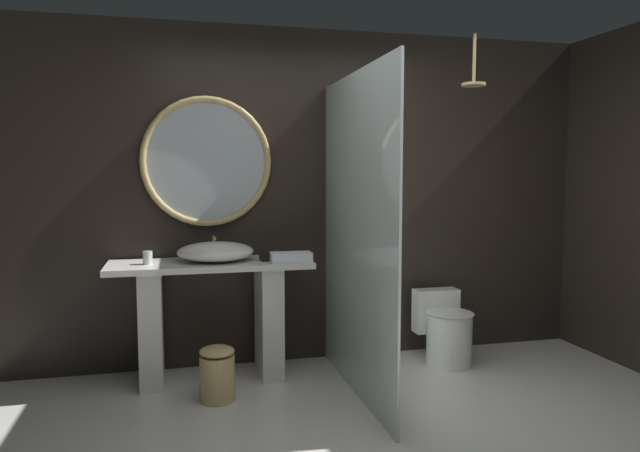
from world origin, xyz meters
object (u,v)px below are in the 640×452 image
at_px(tissue_box, 269,256).
at_px(folded_hand_towel, 291,257).
at_px(round_wall_mirror, 207,162).
at_px(tumbler_cup, 148,258).
at_px(rain_shower_head, 474,78).
at_px(toilet, 446,331).
at_px(waste_bin, 217,373).
at_px(vessel_sink, 216,252).

distance_m(tissue_box, folded_hand_towel, 0.18).
bearing_deg(round_wall_mirror, tumbler_cup, -147.37).
bearing_deg(folded_hand_towel, rain_shower_head, -4.04).
bearing_deg(toilet, folded_hand_towel, -176.38).
relative_size(round_wall_mirror, toilet, 1.76).
relative_size(round_wall_mirror, waste_bin, 2.64).
height_order(tumbler_cup, round_wall_mirror, round_wall_mirror).
height_order(round_wall_mirror, folded_hand_towel, round_wall_mirror).
relative_size(round_wall_mirror, folded_hand_towel, 3.34).
bearing_deg(toilet, rain_shower_head, -60.50).
distance_m(tumbler_cup, round_wall_mirror, 0.84).
height_order(vessel_sink, tissue_box, vessel_sink).
height_order(vessel_sink, toilet, vessel_sink).
relative_size(tumbler_cup, tissue_box, 0.69).
bearing_deg(tumbler_cup, folded_hand_towel, -7.92).
height_order(vessel_sink, rain_shower_head, rain_shower_head).
height_order(vessel_sink, waste_bin, vessel_sink).
bearing_deg(tissue_box, waste_bin, -135.93).
bearing_deg(round_wall_mirror, vessel_sink, -81.75).
bearing_deg(folded_hand_towel, vessel_sink, 163.35).
relative_size(tumbler_cup, folded_hand_towel, 0.32).
xyz_separation_m(tissue_box, folded_hand_towel, (0.14, -0.12, 0.00)).
bearing_deg(vessel_sink, toilet, -2.46).
bearing_deg(folded_hand_towel, tumbler_cup, 172.08).
xyz_separation_m(tissue_box, rain_shower_head, (1.48, -0.22, 1.29)).
bearing_deg(rain_shower_head, vessel_sink, 172.36).
distance_m(tumbler_cup, rain_shower_head, 2.67).
bearing_deg(waste_bin, folded_hand_towel, 26.63).
distance_m(tissue_box, waste_bin, 0.91).
relative_size(vessel_sink, tissue_box, 4.05).
relative_size(round_wall_mirror, rain_shower_head, 2.58).
relative_size(tumbler_cup, waste_bin, 0.25).
bearing_deg(round_wall_mirror, folded_hand_towel, -36.57).
bearing_deg(tissue_box, tumbler_cup, 179.17).
bearing_deg(vessel_sink, tissue_box, -4.51).
bearing_deg(round_wall_mirror, toilet, -10.46).
distance_m(round_wall_mirror, waste_bin, 1.55).
relative_size(rain_shower_head, toilet, 0.68).
distance_m(round_wall_mirror, folded_hand_towel, 0.97).
height_order(toilet, waste_bin, toilet).
bearing_deg(tumbler_cup, tissue_box, -0.83).
distance_m(rain_shower_head, toilet, 1.93).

